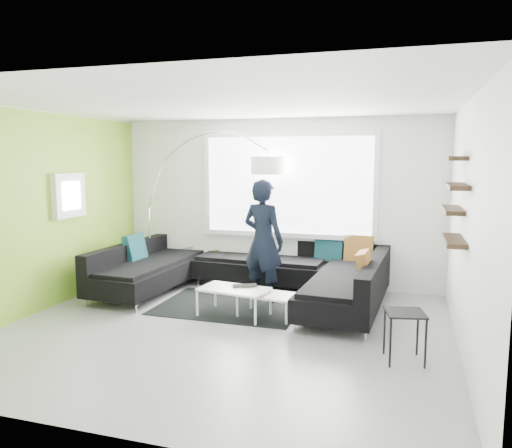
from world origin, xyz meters
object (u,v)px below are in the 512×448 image
Objects in this scene: arc_lamp at (149,208)px; laptop at (245,287)px; side_table at (404,337)px; sectional_sofa at (243,273)px; person at (263,241)px; coffee_table at (251,303)px.

arc_lamp is 6.52× the size of laptop.
arc_lamp reaches higher than side_table.
side_table is 2.33m from laptop.
person reaches higher than sectional_sofa.
arc_lamp is (-1.90, 0.53, 0.90)m from sectional_sofa.
side_table is at bearing -16.62° from coffee_table.
laptop is (-0.03, -0.76, -0.52)m from person.
laptop is at bearing -66.45° from sectional_sofa.
person is (-0.06, 0.79, 0.73)m from coffee_table.
sectional_sofa is at bearing -14.74° from arc_lamp.
sectional_sofa is 0.91m from coffee_table.
arc_lamp is at bearing 151.97° from side_table.
laptop is at bearing 104.48° from person.
arc_lamp is (-2.28, 1.34, 1.10)m from coffee_table.
sectional_sofa is at bearing 86.11° from laptop.
arc_lamp is 4.78× the size of side_table.
person is (2.22, -0.55, -0.38)m from arc_lamp.
coffee_table is at bearing -29.48° from arc_lamp.
side_table is 2.79m from person.
coffee_table is 0.65× the size of person.
coffee_table is 0.23m from laptop.
coffee_table is at bearing -61.84° from sectional_sofa.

